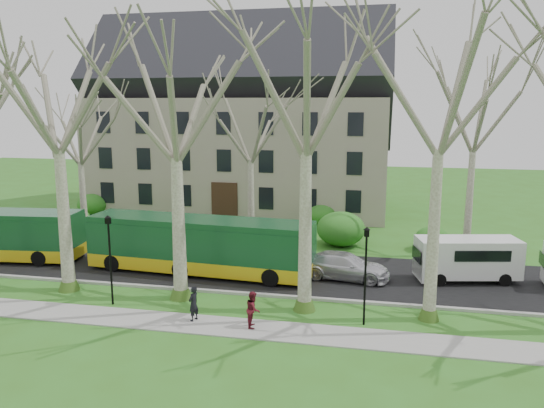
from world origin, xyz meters
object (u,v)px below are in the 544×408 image
(sedan, at_px, (345,266))
(pedestrian_b, at_px, (253,309))
(pedestrian_a, at_px, (193,304))
(van_a, at_px, (467,260))
(bus_follow, at_px, (200,245))

(sedan, distance_m, pedestrian_b, 8.02)
(pedestrian_a, bearing_deg, van_a, 142.07)
(van_a, bearing_deg, pedestrian_a, -159.08)
(sedan, bearing_deg, bus_follow, 100.30)
(sedan, xyz_separation_m, pedestrian_a, (-6.17, -7.15, 0.07))
(bus_follow, bearing_deg, van_a, 10.08)
(sedan, height_order, van_a, van_a)
(bus_follow, distance_m, pedestrian_a, 6.96)
(bus_follow, relative_size, van_a, 2.41)
(bus_follow, bearing_deg, pedestrian_b, -50.62)
(van_a, relative_size, pedestrian_b, 3.41)
(bus_follow, bearing_deg, sedan, 7.95)
(pedestrian_a, bearing_deg, sedan, 158.66)
(van_a, xyz_separation_m, pedestrian_a, (-12.70, -8.13, -0.39))
(bus_follow, xyz_separation_m, pedestrian_a, (1.99, -6.61, -0.83))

